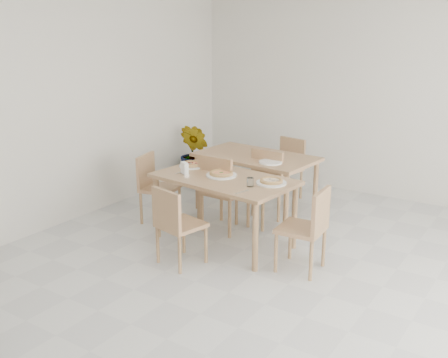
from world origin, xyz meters
The scene contains 21 objects.
main_table centered at (-1.04, 0.92, 0.67)m, with size 1.57×0.99×0.75m.
chair_south centered at (-1.12, 0.18, 0.47)m, with size 0.47×0.47×0.81m.
chair_north centered at (-1.02, 1.71, 0.51)m, with size 0.44×0.44×0.87m.
chair_west centered at (-2.13, 1.02, 0.48)m, with size 0.49×0.49×0.82m.
chair_east centered at (0.02, 0.79, 0.49)m, with size 0.45×0.45×0.84m.
plate_margherita centered at (-1.09, 0.95, 0.76)m, with size 0.33×0.33×0.02m, color white.
plate_mushroom centered at (-0.51, 1.00, 0.76)m, with size 0.31×0.31×0.02m, color white.
plate_pepperoni centered at (-1.59, 1.07, 0.76)m, with size 0.29×0.29×0.02m, color white.
pizza_margherita centered at (-1.09, 0.95, 0.78)m, with size 0.33×0.33×0.03m.
pizza_mushroom centered at (-0.51, 1.00, 0.78)m, with size 0.31×0.31×0.03m.
pizza_pepperoni centered at (-1.59, 1.07, 0.78)m, with size 0.28×0.28×0.03m.
tumbler_a centered at (-0.64, 0.80, 0.80)m, with size 0.07×0.07×0.09m, color white.
tumbler_b centered at (-1.16, 1.20, 0.80)m, with size 0.07×0.07×0.10m, color white.
napkin_holder centered at (-1.46, 0.77, 0.82)m, with size 0.14×0.11×0.14m.
fork_a centered at (-0.61, 0.59, 0.75)m, with size 0.02×0.19×0.01m, color silver.
fork_b centered at (-1.55, 0.82, 0.75)m, with size 0.02×0.19×0.01m, color silver.
second_table centered at (-1.25, 1.95, 0.67)m, with size 1.53×0.94×0.75m.
chair_back_s centered at (-1.25, 1.18, 0.53)m, with size 0.46×0.46×0.92m.
chair_back_n centered at (-1.19, 2.70, 0.48)m, with size 0.47×0.47×0.83m.
plate_empty centered at (-0.92, 1.73, 0.76)m, with size 0.28×0.28×0.02m, color white.
potted_plant centered at (-2.65, 2.56, 0.46)m, with size 0.50×0.41×0.91m, color #2A5F1C.
Camera 1 is at (1.94, -3.54, 2.33)m, focal length 42.00 mm.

